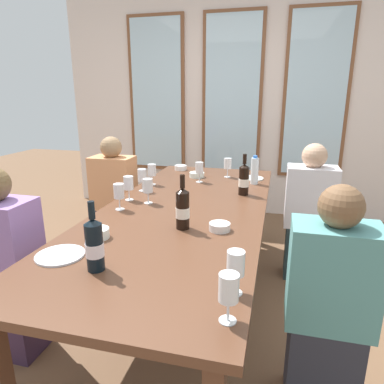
# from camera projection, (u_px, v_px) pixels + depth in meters

# --- Properties ---
(ground_plane) EXTENTS (12.00, 12.00, 0.00)m
(ground_plane) POSITION_uv_depth(u_px,v_px,m) (185.00, 304.00, 2.48)
(ground_plane) COLOR brown
(back_wall_with_windows) EXTENTS (4.25, 0.10, 2.90)m
(back_wall_with_windows) POSITION_uv_depth(u_px,v_px,m) (232.00, 95.00, 4.12)
(back_wall_with_windows) COLOR silver
(back_wall_with_windows) RESTS_ON ground
(dining_table) EXTENTS (1.05, 2.58, 0.74)m
(dining_table) POSITION_uv_depth(u_px,v_px,m) (184.00, 216.00, 2.30)
(dining_table) COLOR brown
(dining_table) RESTS_ON ground
(white_plate_0) EXTENTS (0.21, 0.21, 0.01)m
(white_plate_0) POSITION_uv_depth(u_px,v_px,m) (252.00, 178.00, 3.05)
(white_plate_0) COLOR white
(white_plate_0) RESTS_ON dining_table
(white_plate_1) EXTENTS (0.22, 0.22, 0.01)m
(white_plate_1) POSITION_uv_depth(u_px,v_px,m) (60.00, 255.00, 1.60)
(white_plate_1) COLOR white
(white_plate_1) RESTS_ON dining_table
(wine_bottle_0) EXTENTS (0.08, 0.08, 0.31)m
(wine_bottle_0) POSITION_uv_depth(u_px,v_px,m) (244.00, 179.00, 2.54)
(wine_bottle_0) COLOR black
(wine_bottle_0) RESTS_ON dining_table
(wine_bottle_1) EXTENTS (0.08, 0.08, 0.31)m
(wine_bottle_1) POSITION_uv_depth(u_px,v_px,m) (183.00, 208.00, 1.90)
(wine_bottle_1) COLOR black
(wine_bottle_1) RESTS_ON dining_table
(wine_bottle_2) EXTENTS (0.08, 0.08, 0.31)m
(wine_bottle_2) POSITION_uv_depth(u_px,v_px,m) (94.00, 245.00, 1.44)
(wine_bottle_2) COLOR black
(wine_bottle_2) RESTS_ON dining_table
(tasting_bowl_0) EXTENTS (0.12, 0.12, 0.05)m
(tasting_bowl_0) POSITION_uv_depth(u_px,v_px,m) (98.00, 233.00, 1.79)
(tasting_bowl_0) COLOR white
(tasting_bowl_0) RESTS_ON dining_table
(tasting_bowl_1) EXTENTS (0.12, 0.12, 0.05)m
(tasting_bowl_1) POSITION_uv_depth(u_px,v_px,m) (181.00, 168.00, 3.40)
(tasting_bowl_1) COLOR white
(tasting_bowl_1) RESTS_ON dining_table
(tasting_bowl_2) EXTENTS (0.13, 0.13, 0.05)m
(tasting_bowl_2) POSITION_uv_depth(u_px,v_px,m) (197.00, 175.00, 3.10)
(tasting_bowl_2) COLOR white
(tasting_bowl_2) RESTS_ON dining_table
(tasting_bowl_3) EXTENTS (0.12, 0.12, 0.04)m
(tasting_bowl_3) POSITION_uv_depth(u_px,v_px,m) (220.00, 227.00, 1.89)
(tasting_bowl_3) COLOR white
(tasting_bowl_3) RESTS_ON dining_table
(water_bottle) EXTENTS (0.06, 0.06, 0.24)m
(water_bottle) POSITION_uv_depth(u_px,v_px,m) (255.00, 171.00, 2.85)
(water_bottle) COLOR white
(water_bottle) RESTS_ON dining_table
(wine_glass_0) EXTENTS (0.07, 0.07, 0.17)m
(wine_glass_0) POSITION_uv_depth(u_px,v_px,m) (129.00, 184.00, 2.41)
(wine_glass_0) COLOR white
(wine_glass_0) RESTS_ON dining_table
(wine_glass_1) EXTENTS (0.07, 0.07, 0.17)m
(wine_glass_1) POSITION_uv_depth(u_px,v_px,m) (142.00, 176.00, 2.64)
(wine_glass_1) COLOR white
(wine_glass_1) RESTS_ON dining_table
(wine_glass_2) EXTENTS (0.07, 0.07, 0.17)m
(wine_glass_2) POSITION_uv_depth(u_px,v_px,m) (148.00, 186.00, 2.34)
(wine_glass_2) COLOR white
(wine_glass_2) RESTS_ON dining_table
(wine_glass_3) EXTENTS (0.07, 0.07, 0.17)m
(wine_glass_3) POSITION_uv_depth(u_px,v_px,m) (199.00, 169.00, 2.90)
(wine_glass_3) COLOR white
(wine_glass_3) RESTS_ON dining_table
(wine_glass_4) EXTENTS (0.07, 0.07, 0.17)m
(wine_glass_4) POSITION_uv_depth(u_px,v_px,m) (119.00, 192.00, 2.21)
(wine_glass_4) COLOR white
(wine_glass_4) RESTS_ON dining_table
(wine_glass_5) EXTENTS (0.07, 0.07, 0.17)m
(wine_glass_5) POSITION_uv_depth(u_px,v_px,m) (152.00, 170.00, 2.82)
(wine_glass_5) COLOR white
(wine_glass_5) RESTS_ON dining_table
(wine_glass_6) EXTENTS (0.07, 0.07, 0.17)m
(wine_glass_6) POSITION_uv_depth(u_px,v_px,m) (229.00, 290.00, 1.11)
(wine_glass_6) COLOR white
(wine_glass_6) RESTS_ON dining_table
(wine_glass_7) EXTENTS (0.07, 0.07, 0.17)m
(wine_glass_7) POSITION_uv_depth(u_px,v_px,m) (236.00, 265.00, 1.27)
(wine_glass_7) COLOR white
(wine_glass_7) RESTS_ON dining_table
(wine_glass_8) EXTENTS (0.07, 0.07, 0.17)m
(wine_glass_8) POSITION_uv_depth(u_px,v_px,m) (228.00, 164.00, 3.08)
(wine_glass_8) COLOR white
(wine_glass_8) RESTS_ON dining_table
(seated_person_0) EXTENTS (0.38, 0.24, 1.11)m
(seated_person_0) POSITION_uv_depth(u_px,v_px,m) (6.00, 269.00, 1.91)
(seated_person_0) COLOR #352339
(seated_person_0) RESTS_ON ground
(seated_person_1) EXTENTS (0.38, 0.24, 1.11)m
(seated_person_1) POSITION_uv_depth(u_px,v_px,m) (328.00, 308.00, 1.57)
(seated_person_1) COLOR #2D2F39
(seated_person_1) RESTS_ON ground
(seated_person_2) EXTENTS (0.38, 0.24, 1.11)m
(seated_person_2) POSITION_uv_depth(u_px,v_px,m) (114.00, 200.00, 3.15)
(seated_person_2) COLOR #2B293E
(seated_person_2) RESTS_ON ground
(seated_person_3) EXTENTS (0.38, 0.24, 1.11)m
(seated_person_3) POSITION_uv_depth(u_px,v_px,m) (309.00, 216.00, 2.74)
(seated_person_3) COLOR #223235
(seated_person_3) RESTS_ON ground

